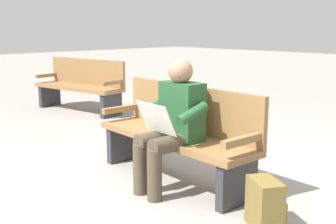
{
  "coord_description": "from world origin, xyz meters",
  "views": [
    {
      "loc": [
        -2.76,
        2.71,
        1.45
      ],
      "look_at": [
        -0.09,
        0.15,
        0.7
      ],
      "focal_mm": 45.02,
      "sensor_mm": 36.0,
      "label": 1
    }
  ],
  "objects_px": {
    "bench_far": "(81,85)",
    "person_seated": "(172,122)",
    "backpack": "(265,204)",
    "bench_near": "(179,132)"
  },
  "relations": [
    {
      "from": "backpack",
      "to": "person_seated",
      "type": "bearing_deg",
      "value": -2.3
    },
    {
      "from": "bench_far",
      "to": "person_seated",
      "type": "bearing_deg",
      "value": 150.16
    },
    {
      "from": "bench_near",
      "to": "backpack",
      "type": "relative_size",
      "value": 4.95
    },
    {
      "from": "person_seated",
      "to": "bench_far",
      "type": "height_order",
      "value": "person_seated"
    },
    {
      "from": "bench_near",
      "to": "backpack",
      "type": "bearing_deg",
      "value": 169.78
    },
    {
      "from": "person_seated",
      "to": "backpack",
      "type": "height_order",
      "value": "person_seated"
    },
    {
      "from": "bench_far",
      "to": "bench_near",
      "type": "bearing_deg",
      "value": 152.74
    },
    {
      "from": "person_seated",
      "to": "bench_far",
      "type": "xyz_separation_m",
      "value": [
        3.74,
        -1.42,
        -0.17
      ]
    },
    {
      "from": "backpack",
      "to": "bench_far",
      "type": "distance_m",
      "value": 4.98
    },
    {
      "from": "person_seated",
      "to": "bench_far",
      "type": "distance_m",
      "value": 4.01
    }
  ]
}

